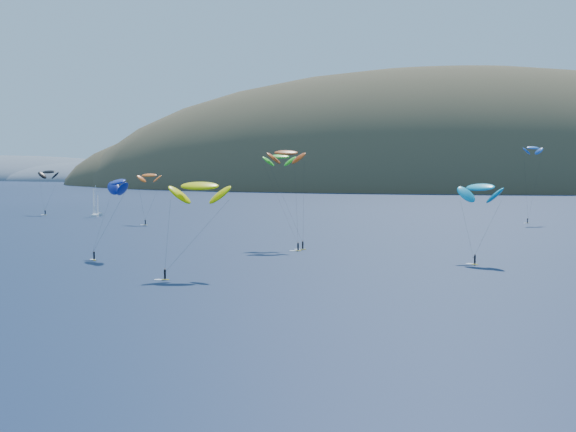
# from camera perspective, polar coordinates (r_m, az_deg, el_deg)

# --- Properties ---
(ground) EXTENTS (2800.00, 2800.00, 0.00)m
(ground) POSITION_cam_1_polar(r_m,az_deg,el_deg) (83.59, -3.68, -10.00)
(ground) COLOR black
(ground) RESTS_ON ground
(island) EXTENTS (730.00, 300.00, 210.00)m
(island) POSITION_cam_1_polar(r_m,az_deg,el_deg) (641.75, 12.86, 1.09)
(island) COLOR #3D3526
(island) RESTS_ON ground
(headland) EXTENTS (460.00, 250.00, 60.00)m
(headland) POSITION_cam_1_polar(r_m,az_deg,el_deg) (950.91, -18.15, 2.33)
(headland) COLOR slate
(headland) RESTS_ON ground
(sailboat) EXTENTS (9.59, 8.42, 11.47)m
(sailboat) POSITION_cam_1_polar(r_m,az_deg,el_deg) (298.10, -13.55, 0.15)
(sailboat) COLOR white
(sailboat) RESTS_ON ground
(kitesurfer_1) EXTENTS (7.76, 9.35, 17.64)m
(kitesurfer_1) POSITION_cam_1_polar(r_m,az_deg,el_deg) (261.95, -9.84, 2.86)
(kitesurfer_1) COLOR yellow
(kitesurfer_1) RESTS_ON ground
(kitesurfer_2) EXTENTS (11.16, 11.69, 18.58)m
(kitesurfer_2) POSITION_cam_1_polar(r_m,az_deg,el_deg) (142.32, -6.30, 2.13)
(kitesurfer_2) COLOR yellow
(kitesurfer_2) RESTS_ON ground
(kitesurfer_3) EXTENTS (11.52, 14.63, 23.20)m
(kitesurfer_3) POSITION_cam_1_polar(r_m,az_deg,el_deg) (190.79, -0.62, 4.22)
(kitesurfer_3) COLOR yellow
(kitesurfer_3) RESTS_ON ground
(kitesurfer_4) EXTENTS (7.88, 7.16, 26.39)m
(kitesurfer_4) POSITION_cam_1_polar(r_m,az_deg,el_deg) (273.05, 17.02, 4.65)
(kitesurfer_4) COLOR yellow
(kitesurfer_4) RESTS_ON ground
(kitesurfer_5) EXTENTS (10.89, 12.12, 17.70)m
(kitesurfer_5) POSITION_cam_1_polar(r_m,az_deg,el_deg) (165.30, 13.52, 2.00)
(kitesurfer_5) COLOR yellow
(kitesurfer_5) RESTS_ON ground
(kitesurfer_9) EXTENTS (10.36, 8.94, 24.41)m
(kitesurfer_9) POSITION_cam_1_polar(r_m,az_deg,el_deg) (187.10, -0.13, 4.51)
(kitesurfer_9) COLOR yellow
(kitesurfer_9) RESTS_ON ground
(kitesurfer_10) EXTENTS (9.05, 13.52, 18.22)m
(kitesurfer_10) POSITION_cam_1_polar(r_m,az_deg,el_deg) (172.65, -12.00, 2.38)
(kitesurfer_10) COLOR yellow
(kitesurfer_10) RESTS_ON ground
(kitesurfer_12) EXTENTS (8.98, 8.31, 18.33)m
(kitesurfer_12) POSITION_cam_1_polar(r_m,az_deg,el_deg) (316.04, -16.65, 3.02)
(kitesurfer_12) COLOR yellow
(kitesurfer_12) RESTS_ON ground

